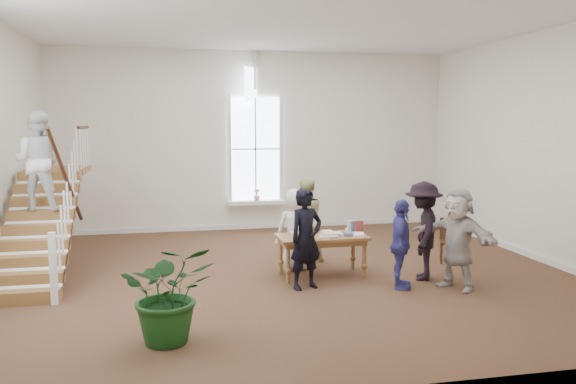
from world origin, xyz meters
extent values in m
plane|color=#4E311E|center=(0.00, 0.00, 0.00)|extent=(10.00, 10.00, 0.00)
plane|color=silver|center=(0.00, 4.50, 2.25)|extent=(10.00, 0.00, 10.00)
plane|color=silver|center=(0.00, -4.50, 2.25)|extent=(10.00, 0.00, 10.00)
plane|color=silver|center=(5.00, 0.00, 2.25)|extent=(0.00, 9.00, 9.00)
plane|color=white|center=(0.00, 0.00, 4.50)|extent=(10.00, 10.00, 0.00)
cube|color=white|center=(0.00, 4.32, 0.70)|extent=(1.45, 0.28, 0.10)
plane|color=white|center=(0.00, 4.44, 2.05)|extent=(2.60, 0.00, 2.60)
plane|color=white|center=(0.00, 4.44, 3.65)|extent=(0.60, 0.60, 0.85)
cube|color=white|center=(0.00, 4.47, 0.06)|extent=(10.00, 0.04, 0.12)
imported|color=pink|center=(0.00, 4.29, 0.90)|extent=(0.17, 0.17, 0.30)
cube|color=brown|center=(-4.35, -0.80, 0.10)|extent=(1.10, 0.30, 0.20)
cube|color=brown|center=(-4.35, -0.50, 0.30)|extent=(1.10, 0.30, 0.20)
cube|color=brown|center=(-4.35, -0.20, 0.50)|extent=(1.10, 0.30, 0.20)
cube|color=brown|center=(-4.35, 0.10, 0.70)|extent=(1.10, 0.30, 0.20)
cube|color=brown|center=(-4.35, 0.40, 0.90)|extent=(1.10, 0.30, 0.20)
cube|color=brown|center=(-4.35, 0.70, 1.10)|extent=(1.10, 0.30, 0.20)
cube|color=brown|center=(-4.35, 1.00, 1.30)|extent=(1.10, 0.30, 0.20)
cube|color=brown|center=(-4.35, 1.30, 1.50)|extent=(1.10, 0.30, 0.20)
cube|color=brown|center=(-4.35, 1.60, 1.70)|extent=(1.10, 0.30, 0.20)
cube|color=brown|center=(-4.35, 2.50, 1.74)|extent=(1.10, 1.20, 0.12)
cube|color=white|center=(-3.86, -0.95, 0.55)|extent=(0.10, 0.10, 1.10)
cylinder|color=#361E0E|center=(-3.85, 0.40, 1.75)|extent=(0.07, 2.74, 1.86)
imported|color=silver|center=(-4.35, 0.70, 2.06)|extent=(0.94, 0.79, 1.72)
cube|color=brown|center=(0.48, -0.27, 0.71)|extent=(1.59, 0.82, 0.05)
cube|color=brown|center=(0.48, -0.27, 0.64)|extent=(1.47, 0.70, 0.10)
cylinder|color=brown|center=(-0.20, -0.57, 0.34)|extent=(0.07, 0.07, 0.69)
cylinder|color=brown|center=(1.17, -0.54, 0.34)|extent=(0.07, 0.07, 0.69)
cylinder|color=brown|center=(-0.21, 0.01, 0.34)|extent=(0.07, 0.07, 0.69)
cylinder|color=brown|center=(1.16, 0.04, 0.34)|extent=(0.07, 0.07, 0.69)
cube|color=silver|center=(0.64, -0.08, 0.76)|extent=(0.20, 0.28, 0.04)
cube|color=beige|center=(0.97, -0.21, 0.76)|extent=(0.22, 0.22, 0.04)
cube|color=tan|center=(0.14, -0.40, 0.75)|extent=(0.21, 0.28, 0.03)
cube|color=silver|center=(0.06, -0.12, 0.76)|extent=(0.25, 0.23, 0.05)
cube|color=#4C5972|center=(0.65, -0.32, 0.75)|extent=(0.23, 0.23, 0.03)
cube|color=maroon|center=(0.07, -0.38, 0.77)|extent=(0.23, 0.31, 0.06)
cube|color=white|center=(1.09, -0.45, 0.76)|extent=(0.26, 0.31, 0.05)
cube|color=#BFB299|center=(0.48, -0.43, 0.75)|extent=(0.25, 0.27, 0.02)
cube|color=silver|center=(1.09, -0.07, 0.76)|extent=(0.17, 0.27, 0.05)
cube|color=beige|center=(0.59, -0.30, 0.76)|extent=(0.22, 0.27, 0.05)
cube|color=tan|center=(0.59, -0.44, 0.75)|extent=(0.27, 0.30, 0.03)
cube|color=silver|center=(0.80, -0.25, 0.75)|extent=(0.27, 0.30, 0.03)
cube|color=#4C5972|center=(0.94, -0.34, 0.77)|extent=(0.19, 0.26, 0.06)
cube|color=maroon|center=(0.73, -0.13, 0.75)|extent=(0.25, 0.29, 0.03)
imported|color=black|center=(0.03, -0.92, 0.83)|extent=(0.71, 0.59, 1.66)
imported|color=silver|center=(0.13, 0.33, 0.76)|extent=(0.80, 0.58, 1.51)
imported|color=#C7C27C|center=(0.43, 0.83, 0.83)|extent=(0.92, 0.78, 1.66)
imported|color=#383682|center=(1.55, -1.23, 0.74)|extent=(0.67, 0.94, 1.48)
imported|color=black|center=(2.15, -0.78, 0.86)|extent=(1.04, 1.27, 1.71)
imported|color=#BEB1AB|center=(2.45, -1.43, 0.84)|extent=(1.18, 1.60, 1.68)
imported|color=#113812|center=(-2.15, -2.79, 0.63)|extent=(1.18, 1.03, 1.26)
cube|color=#361E0E|center=(3.17, 0.18, 0.40)|extent=(0.49, 0.49, 0.04)
cube|color=#361E0E|center=(3.24, 0.33, 0.64)|extent=(0.35, 0.18, 0.44)
cylinder|color=#361E0E|center=(2.97, 0.10, 0.19)|extent=(0.04, 0.04, 0.39)
cylinder|color=#361E0E|center=(3.25, -0.02, 0.19)|extent=(0.04, 0.04, 0.39)
cylinder|color=#361E0E|center=(3.10, 0.37, 0.19)|extent=(0.04, 0.04, 0.39)
cylinder|color=#361E0E|center=(3.37, 0.25, 0.19)|extent=(0.04, 0.04, 0.39)
camera|label=1|loc=(-2.08, -9.66, 2.72)|focal=35.00mm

